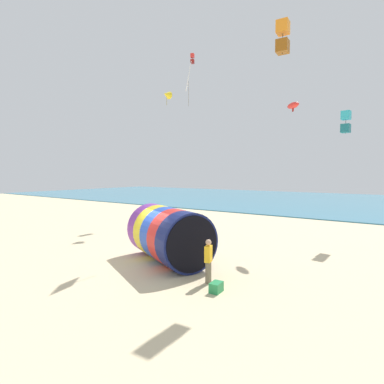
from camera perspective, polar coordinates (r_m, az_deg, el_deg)
name	(u,v)px	position (r m, az deg, el deg)	size (l,w,h in m)	color
ground_plane	(159,262)	(14.98, -6.36, -13.06)	(120.00, 120.00, 0.00)	beige
sea	(325,201)	(50.19, 23.95, -1.59)	(120.00, 40.00, 0.10)	teal
giant_inflatable_tube	(169,235)	(14.68, -4.48, -8.09)	(5.30, 4.34, 2.64)	purple
kite_handler	(208,261)	(11.96, 3.14, -12.94)	(0.30, 0.40, 1.73)	#726651
kite_yellow_delta	(167,95)	(26.05, -4.84, 18.01)	(0.68, 0.71, 1.21)	yellow
kite_orange_box	(283,37)	(16.41, 16.90, 26.42)	(0.58, 0.58, 1.57)	orange
kite_red_box	(192,59)	(33.10, 0.08, 24.07)	(0.47, 0.47, 1.03)	red
kite_white_diamond	(189,77)	(18.54, -0.67, 21.06)	(0.84, 0.93, 2.40)	white
kite_cyan_box	(346,122)	(22.76, 27.24, 11.80)	(0.59, 0.59, 1.53)	#2DB2C6
kite_red_parafoil	(293,105)	(19.98, 18.69, 15.36)	(1.16, 1.09, 0.62)	red
cooler_box	(216,287)	(11.35, 4.65, -17.63)	(0.52, 0.36, 0.36)	#268C4C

